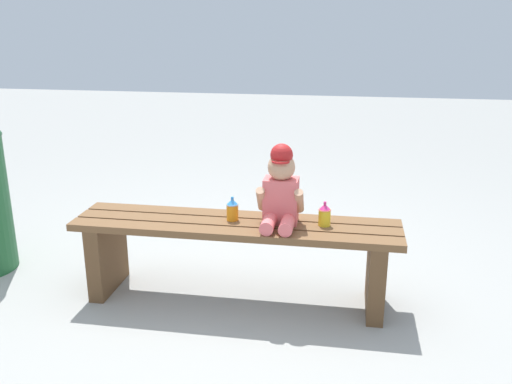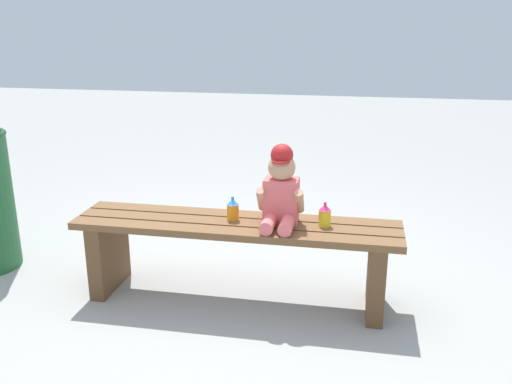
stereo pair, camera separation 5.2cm
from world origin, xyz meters
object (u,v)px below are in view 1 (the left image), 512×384
park_bench (236,246)px  sippy_cup_left (232,209)px  sippy_cup_right (325,214)px  child_figure (281,190)px

park_bench → sippy_cup_left: bearing=131.7°
sippy_cup_left → sippy_cup_right: same height
park_bench → sippy_cup_left: (-0.02, 0.02, 0.19)m
child_figure → sippy_cup_right: child_figure is taller
sippy_cup_left → sippy_cup_right: size_ratio=1.00×
sippy_cup_right → park_bench: bearing=-176.9°
child_figure → sippy_cup_left: bearing=177.9°
park_bench → sippy_cup_left: 0.19m
child_figure → park_bench: bearing=-176.1°
park_bench → sippy_cup_left: size_ratio=13.37×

